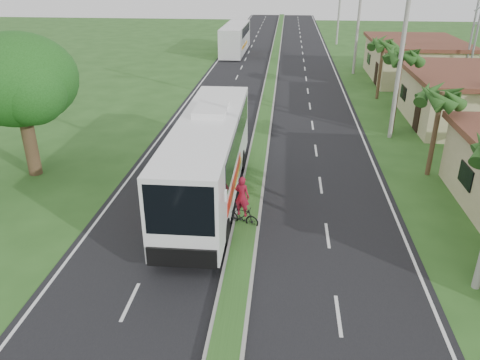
{
  "coord_description": "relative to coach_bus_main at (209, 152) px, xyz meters",
  "views": [
    {
      "loc": [
        1.47,
        -12.27,
        10.46
      ],
      "look_at": [
        -0.36,
        6.37,
        1.8
      ],
      "focal_mm": 35.0,
      "sensor_mm": 36.0,
      "label": 1
    }
  ],
  "objects": [
    {
      "name": "palm_verge_d",
      "position": [
        11.34,
        19.81,
        2.21
      ],
      "size": [
        2.4,
        2.4,
        5.25
      ],
      "color": "#473321",
      "rests_on": "ground"
    },
    {
      "name": "utility_pole_c",
      "position": [
        10.54,
        29.81,
        3.34
      ],
      "size": [
        1.6,
        0.28,
        11.0
      ],
      "color": "gray",
      "rests_on": "ground"
    },
    {
      "name": "road_asphalt",
      "position": [
        2.04,
        11.81,
        -2.33
      ],
      "size": [
        14.0,
        160.0,
        0.02
      ],
      "primitive_type": "cube",
      "color": "black",
      "rests_on": "ground"
    },
    {
      "name": "palm_verge_c",
      "position": [
        10.84,
        10.81,
        2.78
      ],
      "size": [
        2.4,
        2.4,
        5.85
      ],
      "color": "#473321",
      "rests_on": "ground"
    },
    {
      "name": "motorcyclist",
      "position": [
        1.86,
        -2.74,
        -1.42
      ],
      "size": [
        1.63,
        0.95,
        2.38
      ],
      "rotation": [
        0.0,
        0.0,
        -0.34
      ],
      "color": "black",
      "rests_on": "ground"
    },
    {
      "name": "shade_tree",
      "position": [
        -10.07,
        1.83,
        2.69
      ],
      "size": [
        6.3,
        6.0,
        7.54
      ],
      "color": "#473321",
      "rests_on": "ground"
    },
    {
      "name": "median_strip",
      "position": [
        2.04,
        11.81,
        -2.23
      ],
      "size": [
        1.2,
        160.0,
        0.18
      ],
      "color": "gray",
      "rests_on": "ground"
    },
    {
      "name": "palm_verge_b",
      "position": [
        11.44,
        3.81,
        2.02
      ],
      "size": [
        2.4,
        2.4,
        5.05
      ],
      "color": "#473321",
      "rests_on": "ground"
    },
    {
      "name": "ground",
      "position": [
        2.04,
        -8.19,
        -2.34
      ],
      "size": [
        180.0,
        180.0,
        0.0
      ],
      "primitive_type": "plane",
      "color": "#29511D",
      "rests_on": "ground"
    },
    {
      "name": "shop_far",
      "position": [
        16.04,
        27.81,
        -0.41
      ],
      "size": [
        8.6,
        11.6,
        3.82
      ],
      "color": "tan",
      "rests_on": "ground"
    },
    {
      "name": "utility_pole_b",
      "position": [
        10.51,
        9.81,
        3.92
      ],
      "size": [
        3.2,
        0.28,
        12.0
      ],
      "color": "gray",
      "rests_on": "ground"
    },
    {
      "name": "lane_edge_right",
      "position": [
        8.74,
        11.81,
        -2.34
      ],
      "size": [
        0.12,
        160.0,
        0.01
      ],
      "primitive_type": "cube",
      "color": "silver",
      "rests_on": "ground"
    },
    {
      "name": "utility_pole_d",
      "position": [
        10.54,
        49.81,
        3.08
      ],
      "size": [
        1.6,
        0.28,
        10.5
      ],
      "color": "gray",
      "rests_on": "ground"
    },
    {
      "name": "coach_bus_far",
      "position": [
        -3.16,
        41.18,
        -0.33
      ],
      "size": [
        2.8,
        12.16,
        3.53
      ],
      "rotation": [
        0.0,
        0.0,
        -0.01
      ],
      "color": "white",
      "rests_on": "ground"
    },
    {
      "name": "coach_bus_main",
      "position": [
        0.0,
        0.0,
        0.0
      ],
      "size": [
        2.9,
        13.18,
        4.25
      ],
      "rotation": [
        0.0,
        0.0,
        0.01
      ],
      "color": "white",
      "rests_on": "ground"
    },
    {
      "name": "shop_mid",
      "position": [
        16.04,
        13.81,
        -0.48
      ],
      "size": [
        7.6,
        10.6,
        3.67
      ],
      "color": "tan",
      "rests_on": "ground"
    },
    {
      "name": "lane_edge_left",
      "position": [
        -4.66,
        11.81,
        -2.34
      ],
      "size": [
        0.12,
        160.0,
        0.01
      ],
      "primitive_type": "cube",
      "color": "silver",
      "rests_on": "ground"
    }
  ]
}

